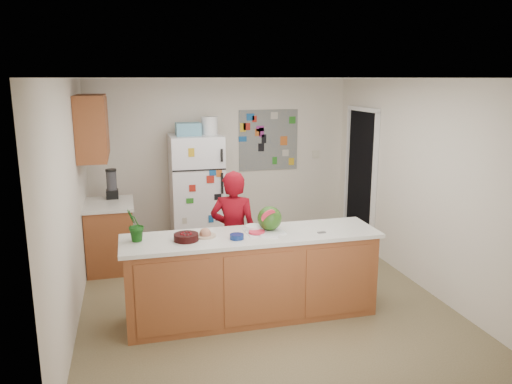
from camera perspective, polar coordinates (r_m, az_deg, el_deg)
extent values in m
cube|color=brown|center=(6.02, 0.26, -11.76)|extent=(4.00, 4.50, 0.02)
cube|color=beige|center=(7.78, -3.95, 3.59)|extent=(4.00, 0.02, 2.50)
cube|color=beige|center=(5.47, -20.53, -1.14)|extent=(0.02, 4.50, 2.50)
cube|color=beige|center=(6.41, 17.93, 1.01)|extent=(0.02, 4.50, 2.50)
cube|color=white|center=(5.47, 0.29, 12.99)|extent=(4.00, 4.50, 0.02)
cube|color=black|center=(7.68, 11.94, 1.48)|extent=(0.03, 0.85, 2.04)
cube|color=brown|center=(5.35, -0.46, -9.76)|extent=(2.60, 0.62, 0.88)
cube|color=silver|center=(5.19, -0.47, -5.06)|extent=(2.68, 0.70, 0.04)
cube|color=brown|center=(6.97, -16.28, -4.95)|extent=(0.60, 0.80, 0.86)
cube|color=silver|center=(6.85, -16.52, -1.36)|extent=(0.64, 0.84, 0.04)
cube|color=brown|center=(6.64, -18.22, 7.05)|extent=(0.35, 1.00, 0.80)
cube|color=silver|center=(7.42, -6.78, -0.07)|extent=(0.75, 0.70, 1.70)
cube|color=#5999B2|center=(7.26, -7.77, 7.14)|extent=(0.35, 0.28, 0.18)
cube|color=slate|center=(7.89, 1.44, 5.94)|extent=(0.95, 0.01, 0.95)
imported|color=maroon|center=(5.76, -2.56, -4.86)|extent=(0.64, 0.54, 1.49)
cylinder|color=black|center=(7.04, -16.16, 0.80)|extent=(0.14, 0.14, 0.38)
cube|color=white|center=(5.26, 0.99, -4.54)|extent=(0.41, 0.31, 0.01)
sphere|color=#27580D|center=(5.25, 1.57, -3.03)|extent=(0.26, 0.26, 0.26)
cylinder|color=red|center=(5.18, 0.08, -4.60)|extent=(0.17, 0.17, 0.02)
cylinder|color=black|center=(5.03, -7.99, -5.13)|extent=(0.31, 0.31, 0.07)
cylinder|color=white|center=(5.29, -0.29, -4.15)|extent=(0.18, 0.18, 0.06)
cylinder|color=navy|center=(5.03, -2.21, -5.12)|extent=(0.17, 0.17, 0.05)
cylinder|color=#BDB28F|center=(5.14, -5.82, -4.99)|extent=(0.24, 0.24, 0.02)
cube|color=white|center=(5.14, 1.59, -4.90)|extent=(0.23, 0.22, 0.02)
cube|color=gray|center=(5.27, 7.51, -4.61)|extent=(0.09, 0.05, 0.01)
imported|color=#104416|center=(5.04, -13.66, -3.71)|extent=(0.23, 0.24, 0.34)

